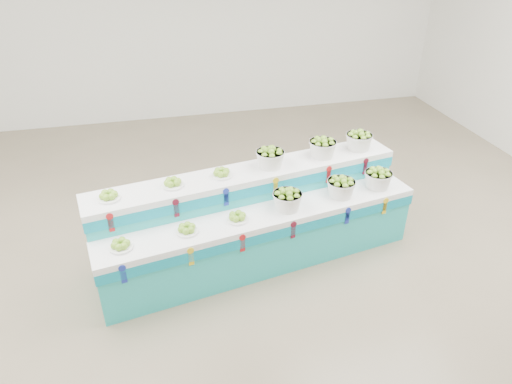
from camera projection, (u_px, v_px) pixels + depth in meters
ground at (245, 273)px, 5.26m from camera, size 10.00×10.00×0.00m
back_wall at (185, 11)px, 8.42m from camera, size 10.00×0.00×10.00m
display_stand at (256, 219)px, 5.28m from camera, size 3.75×1.56×1.02m
plate_lower_left at (121, 244)px, 4.45m from camera, size 0.27×0.27×0.10m
plate_lower_mid at (187, 228)px, 4.67m from camera, size 0.27×0.27×0.10m
plate_lower_right at (237, 216)px, 4.86m from camera, size 0.27×0.27×0.10m
basket_lower_left at (287, 199)px, 5.03m from camera, size 0.37×0.37×0.23m
basket_lower_mid at (341, 187)px, 5.26m from camera, size 0.37×0.37×0.23m
basket_lower_right at (378, 178)px, 5.44m from camera, size 0.37×0.37×0.23m
plate_upper_left at (108, 195)px, 4.65m from camera, size 0.27×0.27×0.10m
plate_upper_mid at (173, 182)px, 4.88m from camera, size 0.27×0.27×0.10m
plate_upper_right at (222, 172)px, 5.06m from camera, size 0.27×0.27×0.10m
basket_upper_left at (270, 157)px, 5.23m from camera, size 0.37×0.37×0.23m
basket_upper_mid at (323, 147)px, 5.46m from camera, size 0.37×0.37×0.23m
basket_upper_right at (359, 140)px, 5.64m from camera, size 0.37×0.37×0.23m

